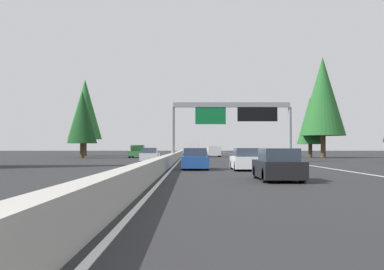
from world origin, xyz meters
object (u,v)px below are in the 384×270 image
(conifer_left_mid, at_px, (82,117))
(conifer_right_far, at_px, (323,96))
(conifer_left_far, at_px, (85,109))
(sign_gantry_overhead, at_px, (233,115))
(minivan_mid_left, at_px, (214,151))
(sedan_far_center, at_px, (246,160))
(sedan_distant_a, at_px, (195,159))
(oncoming_far, at_px, (137,151))
(bus_near_center, at_px, (192,146))
(sedan_far_right, at_px, (278,166))
(conifer_right_mid, at_px, (310,121))
(oncoming_near, at_px, (150,155))

(conifer_left_mid, bearing_deg, conifer_right_far, -88.62)
(conifer_left_far, bearing_deg, sign_gantry_overhead, -145.83)
(minivan_mid_left, height_order, sedan_far_center, minivan_mid_left)
(sedan_distant_a, xyz_separation_m, conifer_left_mid, (35.37, 15.77, 5.12))
(minivan_mid_left, xyz_separation_m, oncoming_far, (-5.08, 11.71, -0.04))
(oncoming_far, height_order, conifer_right_far, conifer_right_far)
(bus_near_center, bearing_deg, sedan_distant_a, -179.97)
(sedan_far_right, height_order, sedan_far_center, same)
(conifer_left_far, bearing_deg, sedan_far_right, -160.08)
(bus_near_center, height_order, conifer_left_mid, conifer_left_mid)
(sedan_far_right, bearing_deg, sign_gantry_overhead, -0.96)
(sedan_far_center, xyz_separation_m, conifer_right_mid, (40.44, -14.32, 4.85))
(sedan_far_right, height_order, minivan_mid_left, minivan_mid_left)
(minivan_mid_left, xyz_separation_m, sedan_far_center, (-44.83, 0.01, -0.27))
(oncoming_far, height_order, conifer_right_mid, conifer_right_mid)
(sedan_far_right, distance_m, oncoming_far, 51.17)
(sedan_far_right, relative_size, conifer_left_mid, 0.46)
(sedan_far_right, relative_size, oncoming_far, 0.79)
(sedan_far_right, height_order, conifer_right_mid, conifer_right_mid)
(oncoming_near, distance_m, conifer_right_far, 30.93)
(sedan_far_center, xyz_separation_m, oncoming_near, (18.72, 7.99, 0.00))
(sign_gantry_overhead, bearing_deg, sedan_far_right, 179.04)
(oncoming_far, xyz_separation_m, conifer_left_far, (13.03, 10.73, 7.34))
(sedan_distant_a, relative_size, oncoming_far, 0.79)
(sedan_far_center, distance_m, conifer_right_mid, 43.18)
(sedan_distant_a, xyz_separation_m, minivan_mid_left, (43.80, -3.40, 0.27))
(conifer_right_mid, distance_m, conifer_left_mid, 33.73)
(sedan_far_right, distance_m, conifer_left_far, 67.19)
(sedan_far_right, distance_m, sedan_distant_a, 11.62)
(bus_near_center, relative_size, oncoming_far, 2.05)
(oncoming_near, xyz_separation_m, conifer_left_far, (34.06, 14.44, 7.57))
(sedan_distant_a, height_order, bus_near_center, bus_near_center)
(sedan_distant_a, xyz_separation_m, oncoming_near, (17.69, 4.61, 0.00))
(minivan_mid_left, bearing_deg, conifer_right_far, -116.29)
(sedan_distant_a, xyz_separation_m, conifer_right_mid, (39.41, -17.71, 4.85))
(sedan_far_center, distance_m, conifer_right_far, 41.12)
(sedan_distant_a, relative_size, conifer_left_mid, 0.46)
(sign_gantry_overhead, relative_size, conifer_right_far, 0.87)
(sedan_far_center, relative_size, conifer_left_far, 0.32)
(sedan_distant_a, relative_size, conifer_right_mid, 0.48)
(sign_gantry_overhead, relative_size, sedan_far_right, 2.88)
(oncoming_far, xyz_separation_m, conifer_right_mid, (0.69, -26.03, 4.62))
(sign_gantry_overhead, bearing_deg, bus_near_center, 4.77)
(oncoming_far, bearing_deg, bus_near_center, 164.20)
(minivan_mid_left, bearing_deg, bus_near_center, 8.09)
(sedan_distant_a, height_order, oncoming_near, same)
(sedan_distant_a, height_order, minivan_mid_left, minivan_mid_left)
(oncoming_near, bearing_deg, conifer_left_mid, -147.72)
(bus_near_center, distance_m, conifer_right_mid, 33.84)
(sign_gantry_overhead, bearing_deg, sedan_far_center, 177.57)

